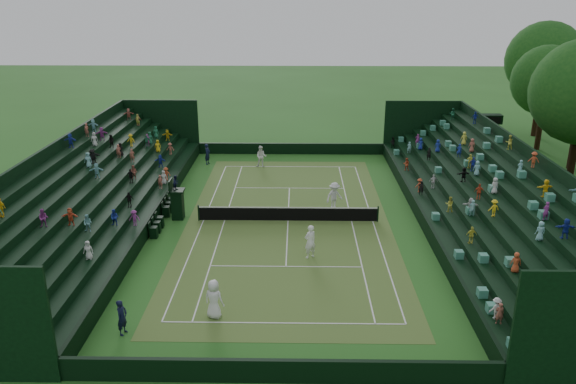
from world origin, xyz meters
name	(u,v)px	position (x,y,z in m)	size (l,w,h in m)	color
ground	(288,221)	(0.00, 0.00, 0.00)	(160.00, 160.00, 0.00)	#25581C
court_surface	(288,221)	(0.00, 0.00, 0.01)	(12.97, 26.77, 0.01)	#317828
perimeter_wall_north	(291,149)	(0.00, 15.88, 0.50)	(17.17, 0.20, 1.00)	black
perimeter_wall_south	(281,371)	(0.00, -15.88, 0.50)	(17.17, 0.20, 1.00)	black
perimeter_wall_east	(420,215)	(8.48, 0.00, 0.50)	(0.20, 31.77, 1.00)	black
perimeter_wall_west	(157,213)	(-8.48, 0.00, 0.50)	(0.20, 31.77, 1.00)	black
north_grandstand	(487,200)	(12.66, 0.00, 1.55)	(6.60, 32.00, 4.90)	black
south_grandstand	(91,197)	(-12.66, 0.00, 1.55)	(6.60, 32.00, 4.90)	black
tennis_net	(288,213)	(0.00, 0.00, 0.53)	(11.67, 0.10, 1.06)	black
scoreboard_tower	(490,121)	(17.75, 16.00, 3.14)	(2.00, 1.00, 3.70)	black
umpire_chair	(177,200)	(-7.20, 0.31, 1.27)	(0.95, 0.95, 2.97)	black
courtside_chairs	(163,216)	(-8.06, -0.25, 0.38)	(0.47, 5.44, 1.02)	black
player_near_west	(214,299)	(-3.15, -11.43, 0.94)	(0.92, 0.60, 1.88)	white
player_near_east	(310,242)	(1.31, -5.26, 0.98)	(0.71, 0.47, 1.95)	white
player_far_west	(261,157)	(-2.46, 11.83, 0.91)	(0.89, 0.69, 1.83)	white
player_far_east	(334,196)	(3.10, 2.06, 0.98)	(1.26, 0.73, 1.95)	silver
line_judge_north	(208,154)	(-7.12, 12.62, 0.88)	(0.64, 0.42, 1.77)	black
line_judge_south	(122,317)	(-6.94, -12.80, 0.81)	(0.59, 0.39, 1.63)	black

